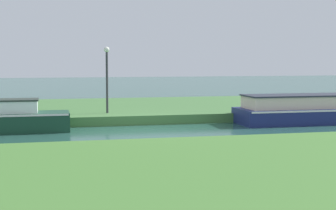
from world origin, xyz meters
name	(u,v)px	position (x,y,z in m)	size (l,w,h in m)	color
ground_plane	(147,132)	(0.00, 0.00, 0.00)	(120.00, 120.00, 0.00)	#275248
riverbank_far	(121,109)	(0.00, 7.00, 0.20)	(72.00, 10.00, 0.40)	#42703A
riverbank_near	(231,183)	(0.00, -9.00, 0.20)	(72.00, 10.00, 0.40)	#437531
forest_barge	(2,118)	(-5.29, 1.20, 0.54)	(4.77, 1.47, 1.24)	#173E2B
navy_narrowboat	(308,110)	(7.27, 1.20, 0.54)	(6.41, 2.14, 1.23)	navy
lamp_post	(107,71)	(-1.09, 3.47, 2.21)	(0.24, 0.24, 2.87)	#333338
mooring_post_near	(292,104)	(7.08, 2.32, 0.75)	(0.17, 0.17, 0.69)	#493522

